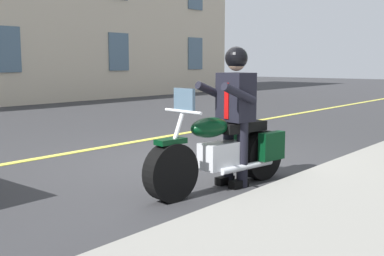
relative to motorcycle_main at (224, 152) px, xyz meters
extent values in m
plane|color=#333335|center=(-0.87, -1.38, -0.45)|extent=(80.00, 80.00, 0.00)
cube|color=#E5DB4C|center=(-0.87, -3.38, -0.45)|extent=(60.00, 0.16, 0.01)
cylinder|color=black|center=(0.84, -0.12, -0.12)|extent=(0.68, 0.29, 0.66)
cylinder|color=black|center=(-0.70, 0.10, -0.12)|extent=(0.68, 0.29, 0.66)
cube|color=silver|center=(0.04, -0.01, -0.03)|extent=(0.59, 0.36, 0.32)
ellipsoid|color=black|center=(0.24, -0.04, 0.33)|extent=(0.59, 0.36, 0.24)
cube|color=black|center=(-0.30, 0.04, 0.29)|extent=(0.73, 0.38, 0.12)
cube|color=black|center=(-0.62, 0.31, 0.03)|extent=(0.41, 0.18, 0.36)
cube|color=black|center=(-0.68, -0.13, 0.03)|extent=(0.41, 0.18, 0.36)
cylinder|color=silver|center=(0.82, -0.12, 0.15)|extent=(0.35, 0.10, 0.76)
cylinder|color=silver|center=(0.66, -0.10, 0.55)|extent=(0.12, 0.60, 0.04)
cube|color=black|center=(0.84, -0.12, 0.23)|extent=(0.38, 0.21, 0.06)
cylinder|color=silver|center=(-0.23, 0.19, -0.19)|extent=(0.90, 0.21, 0.08)
cube|color=slate|center=(0.64, -0.09, 0.67)|extent=(0.09, 0.32, 0.28)
cylinder|color=black|center=(-0.19, 0.15, -0.03)|extent=(0.14, 0.14, 0.84)
cube|color=black|center=(-0.13, 0.14, -0.40)|extent=(0.27, 0.15, 0.10)
cylinder|color=black|center=(-0.22, -0.09, -0.03)|extent=(0.14, 0.14, 0.84)
cube|color=black|center=(-0.16, -0.10, -0.40)|extent=(0.27, 0.15, 0.10)
cube|color=black|center=(-0.20, 0.03, 0.67)|extent=(0.37, 0.44, 0.60)
cube|color=red|center=(-0.04, 0.00, 0.63)|extent=(0.03, 0.07, 0.44)
cylinder|color=black|center=(0.01, 0.22, 0.73)|extent=(0.56, 0.18, 0.28)
cylinder|color=black|center=(-0.06, -0.22, 0.73)|extent=(0.56, 0.18, 0.28)
sphere|color=tan|center=(-0.20, 0.03, 1.10)|extent=(0.22, 0.22, 0.22)
sphere|color=black|center=(-0.20, 0.03, 1.15)|extent=(0.28, 0.28, 0.28)
cube|color=slate|center=(-14.51, -12.35, 1.55)|extent=(1.10, 0.06, 1.60)
cube|color=slate|center=(-9.32, -12.35, 1.55)|extent=(1.10, 0.06, 1.60)
cube|color=slate|center=(-4.13, -12.35, 1.55)|extent=(1.10, 0.06, 1.60)
camera|label=1|loc=(4.71, 3.40, 1.09)|focal=44.91mm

